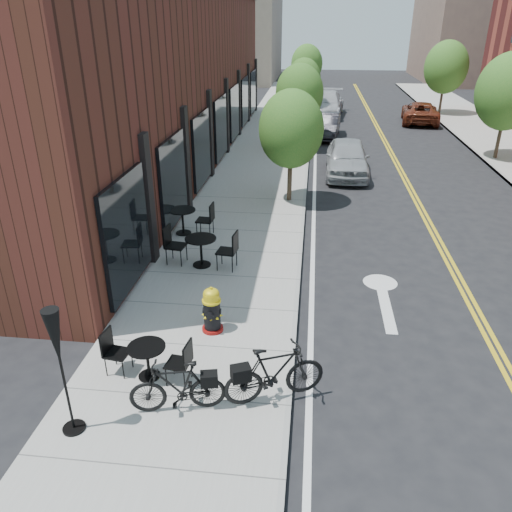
{
  "coord_description": "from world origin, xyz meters",
  "views": [
    {
      "loc": [
        0.14,
        -7.99,
        6.01
      ],
      "look_at": [
        -1.04,
        2.39,
        1.0
      ],
      "focal_mm": 35.0,
      "sensor_mm": 36.0,
      "label": 1
    }
  ],
  "objects_px": {
    "fire_hydrant": "(212,310)",
    "parked_car_a": "(347,158)",
    "bicycle_right": "(275,373)",
    "parked_car_c": "(325,104)",
    "bicycle_left": "(177,387)",
    "bistro_set_b": "(201,248)",
    "bistro_set_a": "(147,357)",
    "bistro_set_c": "(183,218)",
    "parked_car_b": "(326,126)",
    "parked_car_far": "(420,112)",
    "patio_umbrella": "(57,347)"
  },
  "relations": [
    {
      "from": "parked_car_a",
      "to": "parked_car_c",
      "type": "height_order",
      "value": "parked_car_c"
    },
    {
      "from": "fire_hydrant",
      "to": "parked_car_c",
      "type": "height_order",
      "value": "parked_car_c"
    },
    {
      "from": "bicycle_right",
      "to": "parked_car_c",
      "type": "relative_size",
      "value": 0.33
    },
    {
      "from": "fire_hydrant",
      "to": "bistro_set_c",
      "type": "bearing_deg",
      "value": 108.45
    },
    {
      "from": "bistro_set_b",
      "to": "parked_car_a",
      "type": "xyz_separation_m",
      "value": [
        4.2,
        9.3,
        0.1
      ]
    },
    {
      "from": "bicycle_left",
      "to": "bistro_set_b",
      "type": "height_order",
      "value": "bistro_set_b"
    },
    {
      "from": "bistro_set_a",
      "to": "parked_car_far",
      "type": "height_order",
      "value": "parked_car_far"
    },
    {
      "from": "bistro_set_c",
      "to": "patio_umbrella",
      "type": "relative_size",
      "value": 0.84
    },
    {
      "from": "parked_car_b",
      "to": "parked_car_c",
      "type": "height_order",
      "value": "parked_car_c"
    },
    {
      "from": "fire_hydrant",
      "to": "parked_car_a",
      "type": "bearing_deg",
      "value": 72.68
    },
    {
      "from": "patio_umbrella",
      "to": "parked_car_b",
      "type": "bearing_deg",
      "value": 79.39
    },
    {
      "from": "patio_umbrella",
      "to": "fire_hydrant",
      "type": "bearing_deg",
      "value": 60.99
    },
    {
      "from": "fire_hydrant",
      "to": "bistro_set_b",
      "type": "height_order",
      "value": "same"
    },
    {
      "from": "bicycle_right",
      "to": "patio_umbrella",
      "type": "relative_size",
      "value": 0.8
    },
    {
      "from": "bistro_set_b",
      "to": "patio_umbrella",
      "type": "relative_size",
      "value": 0.87
    },
    {
      "from": "bicycle_right",
      "to": "bistro_set_b",
      "type": "xyz_separation_m",
      "value": [
        -2.3,
        4.84,
        -0.02
      ]
    },
    {
      "from": "bistro_set_c",
      "to": "parked_car_far",
      "type": "bearing_deg",
      "value": 65.56
    },
    {
      "from": "parked_car_c",
      "to": "parked_car_far",
      "type": "bearing_deg",
      "value": -9.58
    },
    {
      "from": "bicycle_left",
      "to": "fire_hydrant",
      "type": "bearing_deg",
      "value": 164.54
    },
    {
      "from": "parked_car_a",
      "to": "parked_car_c",
      "type": "distance_m",
      "value": 13.9
    },
    {
      "from": "bistro_set_b",
      "to": "parked_car_c",
      "type": "xyz_separation_m",
      "value": [
        3.46,
        23.17,
        0.16
      ]
    },
    {
      "from": "bicycle_left",
      "to": "bicycle_right",
      "type": "relative_size",
      "value": 0.89
    },
    {
      "from": "parked_car_far",
      "to": "parked_car_b",
      "type": "bearing_deg",
      "value": 47.24
    },
    {
      "from": "bicycle_left",
      "to": "bistro_set_a",
      "type": "relative_size",
      "value": 0.98
    },
    {
      "from": "bicycle_right",
      "to": "patio_umbrella",
      "type": "xyz_separation_m",
      "value": [
        -3.1,
        -1.07,
        1.05
      ]
    },
    {
      "from": "bistro_set_b",
      "to": "parked_car_a",
      "type": "bearing_deg",
      "value": 73.11
    },
    {
      "from": "patio_umbrella",
      "to": "parked_car_a",
      "type": "relative_size",
      "value": 0.51
    },
    {
      "from": "fire_hydrant",
      "to": "parked_car_a",
      "type": "relative_size",
      "value": 0.24
    },
    {
      "from": "bicycle_right",
      "to": "bistro_set_b",
      "type": "height_order",
      "value": "bicycle_right"
    },
    {
      "from": "parked_car_b",
      "to": "parked_car_c",
      "type": "xyz_separation_m",
      "value": [
        0.06,
        6.68,
        0.14
      ]
    },
    {
      "from": "bicycle_right",
      "to": "bicycle_left",
      "type": "bearing_deg",
      "value": 83.71
    },
    {
      "from": "bistro_set_a",
      "to": "bistro_set_c",
      "type": "height_order",
      "value": "bistro_set_c"
    },
    {
      "from": "parked_car_far",
      "to": "bicycle_left",
      "type": "bearing_deg",
      "value": 79.41
    },
    {
      "from": "parked_car_a",
      "to": "bicycle_left",
      "type": "bearing_deg",
      "value": -102.03
    },
    {
      "from": "bicycle_right",
      "to": "parked_car_b",
      "type": "height_order",
      "value": "parked_car_b"
    },
    {
      "from": "parked_car_far",
      "to": "bistro_set_a",
      "type": "bearing_deg",
      "value": 77.44
    },
    {
      "from": "patio_umbrella",
      "to": "parked_car_c",
      "type": "height_order",
      "value": "patio_umbrella"
    },
    {
      "from": "fire_hydrant",
      "to": "bistro_set_a",
      "type": "relative_size",
      "value": 0.63
    },
    {
      "from": "bicycle_left",
      "to": "bistro_set_a",
      "type": "xyz_separation_m",
      "value": [
        -0.75,
        0.77,
        -0.04
      ]
    },
    {
      "from": "bicycle_right",
      "to": "bistro_set_a",
      "type": "distance_m",
      "value": 2.32
    },
    {
      "from": "parked_car_c",
      "to": "bistro_set_b",
      "type": "bearing_deg",
      "value": -92.11
    },
    {
      "from": "bistro_set_b",
      "to": "parked_car_b",
      "type": "height_order",
      "value": "parked_car_b"
    },
    {
      "from": "bicycle_right",
      "to": "bistro_set_b",
      "type": "relative_size",
      "value": 0.92
    },
    {
      "from": "bistro_set_a",
      "to": "bistro_set_c",
      "type": "xyz_separation_m",
      "value": [
        -1.0,
        6.57,
        0.07
      ]
    },
    {
      "from": "bistro_set_b",
      "to": "parked_car_b",
      "type": "xyz_separation_m",
      "value": [
        3.4,
        16.5,
        0.02
      ]
    },
    {
      "from": "parked_car_a",
      "to": "parked_car_b",
      "type": "distance_m",
      "value": 7.24
    },
    {
      "from": "parked_car_far",
      "to": "bicycle_right",
      "type": "bearing_deg",
      "value": 82.22
    },
    {
      "from": "bicycle_left",
      "to": "parked_car_c",
      "type": "bearing_deg",
      "value": 161.71
    },
    {
      "from": "parked_car_a",
      "to": "parked_car_far",
      "type": "relative_size",
      "value": 0.93
    },
    {
      "from": "patio_umbrella",
      "to": "parked_car_b",
      "type": "relative_size",
      "value": 0.56
    }
  ]
}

